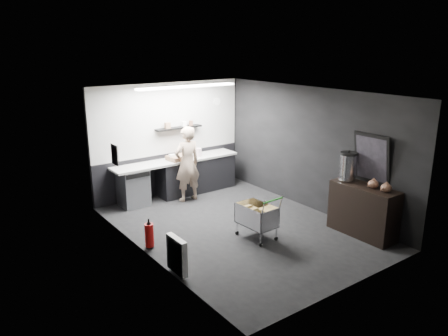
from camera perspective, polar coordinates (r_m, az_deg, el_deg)
floor at (r=8.89m, az=1.88°, el=-7.77°), size 5.50×5.50×0.00m
ceiling at (r=8.19m, az=2.05°, el=9.79°), size 5.50×5.50×0.00m
wall_back at (r=10.68m, az=-7.18°, el=3.80°), size 5.50×0.00×5.50m
wall_front at (r=6.60m, az=16.86°, el=-4.51°), size 5.50×0.00×5.50m
wall_left at (r=7.43m, az=-10.30°, el=-1.78°), size 0.00×5.50×5.50m
wall_right at (r=9.76m, az=11.26°, el=2.46°), size 0.00×5.50×5.50m
kitchen_wall_panel at (r=10.57m, az=-7.22°, el=6.43°), size 3.95×0.02×1.70m
dado_panel at (r=10.87m, az=-6.97°, el=-0.60°), size 3.95×0.02×1.00m
floating_shelf at (r=10.61m, az=-5.94°, el=5.25°), size 1.20×0.22×0.04m
wall_clock at (r=11.25m, az=-0.94°, el=8.68°), size 0.20×0.03×0.20m
poster at (r=8.53m, az=-14.10°, el=1.71°), size 0.02×0.30×0.40m
poster_red_band at (r=8.51m, az=-14.10°, el=2.17°), size 0.02×0.22×0.10m
radiator at (r=7.09m, az=-6.18°, el=-11.25°), size 0.10×0.50×0.60m
ceiling_strip at (r=9.70m, az=-4.82°, el=10.54°), size 2.40×0.20×0.04m
prep_counter at (r=10.69m, az=-5.52°, el=-1.08°), size 3.20×0.61×0.90m
person at (r=10.14m, az=-4.82°, el=0.52°), size 0.65×0.43×1.77m
shopping_cart at (r=8.32m, az=4.27°, el=-6.38°), size 0.51×0.83×0.89m
sideboard at (r=8.80m, az=17.66°, el=-4.47°), size 0.56×1.32×1.97m
fire_extinguisher at (r=8.08m, az=-9.73°, el=-8.52°), size 0.16×0.16×0.54m
cardboard_box at (r=10.47m, az=-5.87°, el=1.36°), size 0.56×0.45×0.11m
pink_tub at (r=10.78m, az=-3.45°, el=2.08°), size 0.19×0.19×0.19m
white_container at (r=10.38m, az=-6.65°, el=1.36°), size 0.20×0.17×0.16m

